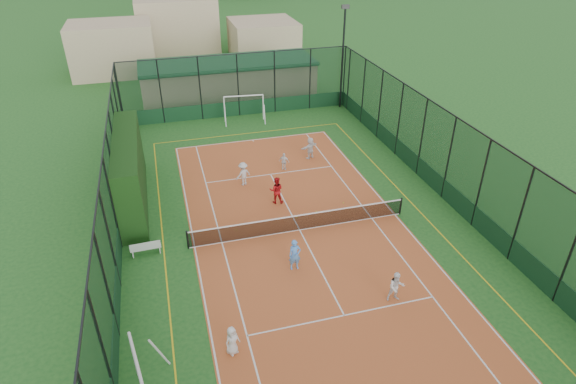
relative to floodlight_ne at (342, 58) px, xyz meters
name	(u,v)px	position (x,y,z in m)	size (l,w,h in m)	color
ground	(300,230)	(-8.60, -16.60, -4.12)	(300.00, 300.00, 0.00)	#1D5520
court_slab	(300,230)	(-8.60, -16.60, -4.12)	(11.17, 23.97, 0.01)	#C1552A
tennis_net	(300,222)	(-8.60, -16.60, -3.59)	(11.67, 0.12, 1.06)	black
perimeter_fence	(300,189)	(-8.60, -16.60, -1.62)	(18.12, 34.12, 5.00)	black
floodlight_ne	(342,58)	(0.00, 0.00, 0.00)	(0.60, 0.26, 8.25)	black
clubhouse	(228,79)	(-8.60, 5.40, -2.55)	(15.20, 7.20, 3.15)	tan
hedge_left	(130,171)	(-16.90, -11.15, -2.20)	(1.32, 8.82, 3.86)	black
white_bench	(146,247)	(-16.40, -16.52, -3.72)	(1.45, 0.40, 0.82)	white
futsal_goal_far	(244,108)	(-8.43, -0.82, -3.11)	(3.16, 0.92, 2.04)	white
child_near_left	(232,340)	(-13.39, -23.66, -3.48)	(0.62, 0.40, 1.27)	silver
child_near_mid	(295,255)	(-9.73, -19.51, -3.33)	(0.57, 0.38, 1.57)	#559AF2
child_near_right	(396,287)	(-6.16, -22.70, -3.39)	(0.70, 0.55, 1.45)	white
child_far_left	(243,174)	(-10.50, -11.04, -3.37)	(0.97, 0.56, 1.50)	silver
child_far_right	(284,161)	(-7.59, -9.79, -3.54)	(0.68, 0.28, 1.15)	white
child_far_back	(310,148)	(-5.46, -8.62, -3.37)	(1.38, 0.44, 1.48)	white
coach	(276,190)	(-9.08, -13.57, -3.31)	(0.78, 0.61, 1.61)	#B51317
tennis_balls	(299,215)	(-8.21, -15.27, -4.08)	(6.48, 1.07, 0.07)	#CCE033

